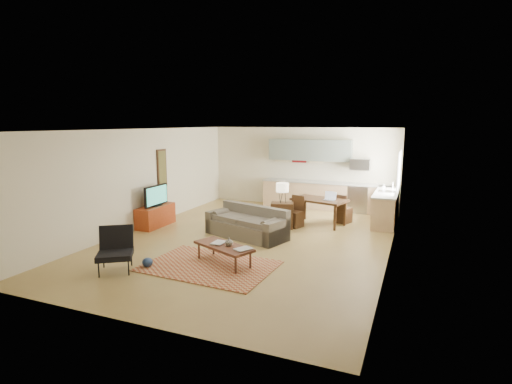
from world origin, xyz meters
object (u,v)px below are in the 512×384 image
at_px(sofa, 246,222).
at_px(console_table, 282,215).
at_px(tv_credenza, 156,216).
at_px(coffee_table, 224,254).
at_px(armchair, 115,250).
at_px(dining_table, 319,212).

bearing_deg(sofa, console_table, 82.09).
bearing_deg(tv_credenza, coffee_table, -32.50).
distance_m(coffee_table, tv_credenza, 3.72).
bearing_deg(tv_credenza, armchair, -66.49).
relative_size(coffee_table, dining_table, 0.92).
bearing_deg(sofa, dining_table, 71.05).
relative_size(coffee_table, tv_credenza, 1.08).
distance_m(sofa, console_table, 1.30).
bearing_deg(sofa, coffee_table, -62.17).
bearing_deg(sofa, tv_credenza, -162.79).
distance_m(tv_credenza, dining_table, 4.60).
relative_size(console_table, dining_table, 0.48).
distance_m(sofa, tv_credenza, 2.78).
height_order(coffee_table, armchair, armchair).
bearing_deg(coffee_table, console_table, 110.39).
distance_m(tv_credenza, console_table, 3.53).
bearing_deg(armchair, console_table, 31.89).
xyz_separation_m(tv_credenza, console_table, (3.33, 1.15, 0.06)).
bearing_deg(armchair, sofa, 32.28).
distance_m(console_table, dining_table, 1.13).
bearing_deg(armchair, dining_table, 27.19).
relative_size(coffee_table, console_table, 1.92).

